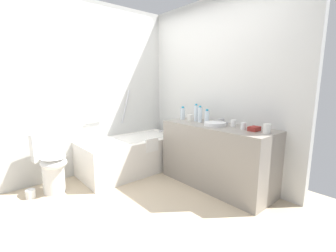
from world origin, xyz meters
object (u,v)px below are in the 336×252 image
sink_basin (215,124)px  drinking_glass_2 (267,129)px  water_bottle_0 (200,115)px  bathtub (132,153)px  drinking_glass_0 (243,126)px  water_bottle_1 (196,113)px  drinking_glass_3 (190,118)px  sink_faucet (223,122)px  water_bottle_2 (207,117)px  toilet_paper_roll (30,194)px  amenity_basket (254,129)px  water_bottle_3 (183,113)px  drinking_glass_1 (233,123)px  toilet (51,164)px

sink_basin → drinking_glass_2: 0.67m
water_bottle_0 → bathtub: bearing=123.3°
drinking_glass_0 → water_bottle_1: bearing=88.1°
water_bottle_0 → drinking_glass_3: size_ratio=2.52×
drinking_glass_0 → drinking_glass_3: 0.87m
drinking_glass_0 → sink_basin: bearing=99.4°
sink_faucet → drinking_glass_2: (-0.11, -0.66, 0.02)m
water_bottle_2 → drinking_glass_2: bearing=-90.4°
toilet_paper_roll → amenity_basket: bearing=-40.5°
bathtub → toilet_paper_roll: 1.44m
water_bottle_3 → amenity_basket: water_bottle_3 is taller
drinking_glass_2 → sink_basin: bearing=95.0°
bathtub → drinking_glass_1: bearing=-65.2°
water_bottle_0 → drinking_glass_0: (0.00, -0.69, -0.07)m
sink_faucet → water_bottle_0: 0.34m
bathtub → water_bottle_0: 1.25m
water_bottle_3 → toilet_paper_roll: size_ratio=1.79×
toilet_paper_roll → drinking_glass_0: bearing=-38.6°
bathtub → water_bottle_1: bathtub is taller
water_bottle_3 → amenity_basket: (0.02, -1.16, -0.07)m
water_bottle_1 → drinking_glass_1: size_ratio=2.87×
sink_faucet → drinking_glass_3: drinking_glass_3 is taller
sink_basin → drinking_glass_2: size_ratio=2.70×
toilet → sink_basin: sink_basin is taller
bathtub → drinking_glass_1: (0.65, -1.40, 0.59)m
water_bottle_1 → drinking_glass_3: bearing=116.5°
toilet → water_bottle_3: bearing=65.8°
water_bottle_0 → toilet_paper_roll: 2.38m
bathtub → water_bottle_0: bathtub is taller
drinking_glass_3 → drinking_glass_1: bearing=-83.8°
sink_basin → amenity_basket: amenity_basket is taller
sink_basin → drinking_glass_3: bearing=84.7°
drinking_glass_3 → sink_faucet: bearing=-76.4°
drinking_glass_3 → amenity_basket: 1.00m
water_bottle_3 → drinking_glass_3: bearing=-95.3°
toilet → bathtub: bearing=82.1°
sink_faucet → drinking_glass_0: (-0.10, -0.37, 0.00)m
sink_basin → water_bottle_3: 0.67m
bathtub → drinking_glass_3: size_ratio=16.97×
water_bottle_1 → toilet_paper_roll: size_ratio=2.28×
drinking_glass_0 → water_bottle_3: bearing=90.0°
sink_faucet → water_bottle_2: 0.22m
water_bottle_1 → water_bottle_3: (-0.03, 0.25, -0.03)m
drinking_glass_1 → toilet_paper_roll: bearing=145.4°
drinking_glass_1 → drinking_glass_2: 0.47m
bathtub → water_bottle_2: bearing=-59.7°
sink_basin → drinking_glass_0: (0.06, -0.37, 0.02)m
water_bottle_2 → drinking_glass_0: bearing=-90.3°
sink_basin → sink_faucet: 0.17m
toilet → sink_basin: 2.16m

